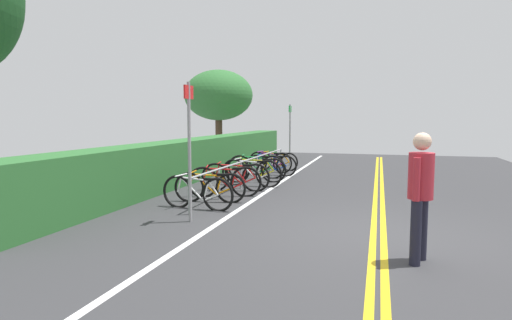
# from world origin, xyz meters

# --- Properties ---
(ground_plane) EXTENTS (31.53, 10.85, 0.05)m
(ground_plane) POSITION_xyz_m (0.00, 0.00, -0.03)
(ground_plane) COLOR #353538
(centre_line_yellow_inner) EXTENTS (28.38, 0.10, 0.00)m
(centre_line_yellow_inner) POSITION_xyz_m (0.00, -0.08, 0.00)
(centre_line_yellow_inner) COLOR gold
(centre_line_yellow_inner) RESTS_ON ground_plane
(centre_line_yellow_outer) EXTENTS (28.38, 0.10, 0.00)m
(centre_line_yellow_outer) POSITION_xyz_m (0.00, 0.08, 0.00)
(centre_line_yellow_outer) COLOR gold
(centre_line_yellow_outer) RESTS_ON ground_plane
(bike_lane_stripe_white) EXTENTS (28.38, 0.12, 0.00)m
(bike_lane_stripe_white) POSITION_xyz_m (0.00, 2.78, 0.00)
(bike_lane_stripe_white) COLOR white
(bike_lane_stripe_white) RESTS_ON ground_plane
(bike_rack) EXTENTS (8.10, 0.05, 0.73)m
(bike_rack) POSITION_xyz_m (4.50, 3.57, 0.57)
(bike_rack) COLOR #9EA0A5
(bike_rack) RESTS_ON ground_plane
(bicycle_0) EXTENTS (0.46, 1.67, 0.74)m
(bicycle_0) POSITION_xyz_m (1.00, 3.63, 0.34)
(bicycle_0) COLOR black
(bicycle_0) RESTS_ON ground_plane
(bicycle_1) EXTENTS (0.46, 1.65, 0.72)m
(bicycle_1) POSITION_xyz_m (1.76, 3.66, 0.34)
(bicycle_1) COLOR black
(bicycle_1) RESTS_ON ground_plane
(bicycle_2) EXTENTS (0.66, 1.72, 0.78)m
(bicycle_2) POSITION_xyz_m (2.47, 3.57, 0.36)
(bicycle_2) COLOR black
(bicycle_2) RESTS_ON ground_plane
(bicycle_3) EXTENTS (0.47, 1.79, 0.77)m
(bicycle_3) POSITION_xyz_m (3.34, 3.59, 0.36)
(bicycle_3) COLOR black
(bicycle_3) RESTS_ON ground_plane
(bicycle_4) EXTENTS (0.46, 1.79, 0.79)m
(bicycle_4) POSITION_xyz_m (4.18, 3.42, 0.37)
(bicycle_4) COLOR black
(bicycle_4) RESTS_ON ground_plane
(bicycle_5) EXTENTS (0.64, 1.76, 0.76)m
(bicycle_5) POSITION_xyz_m (4.87, 3.49, 0.36)
(bicycle_5) COLOR black
(bicycle_5) RESTS_ON ground_plane
(bicycle_6) EXTENTS (0.50, 1.77, 0.77)m
(bicycle_6) POSITION_xyz_m (5.69, 3.71, 0.36)
(bicycle_6) COLOR black
(bicycle_6) RESTS_ON ground_plane
(bicycle_7) EXTENTS (0.46, 1.71, 0.72)m
(bicycle_7) POSITION_xyz_m (6.48, 3.42, 0.34)
(bicycle_7) COLOR black
(bicycle_7) RESTS_ON ground_plane
(bicycle_8) EXTENTS (0.51, 1.65, 0.75)m
(bicycle_8) POSITION_xyz_m (7.32, 3.68, 0.35)
(bicycle_8) COLOR black
(bicycle_8) RESTS_ON ground_plane
(bicycle_9) EXTENTS (0.48, 1.67, 0.69)m
(bicycle_9) POSITION_xyz_m (7.98, 3.61, 0.32)
(bicycle_9) COLOR black
(bicycle_9) RESTS_ON ground_plane
(pedestrian) EXTENTS (0.47, 0.32, 1.71)m
(pedestrian) POSITION_xyz_m (-1.23, -0.50, 0.98)
(pedestrian) COLOR #1E1E2D
(pedestrian) RESTS_ON ground_plane
(sign_post_near) EXTENTS (0.36, 0.06, 2.53)m
(sign_post_near) POSITION_xyz_m (-0.05, 3.31, 1.50)
(sign_post_near) COLOR gray
(sign_post_near) RESTS_ON ground_plane
(sign_post_far) EXTENTS (0.36, 0.06, 2.41)m
(sign_post_far) POSITION_xyz_m (9.47, 3.42, 1.44)
(sign_post_far) COLOR gray
(sign_post_far) RESTS_ON ground_plane
(hedge_backdrop) EXTENTS (17.05, 1.00, 1.23)m
(hedge_backdrop) POSITION_xyz_m (6.00, 5.64, 0.61)
(hedge_backdrop) COLOR #2D6B30
(hedge_backdrop) RESTS_ON ground_plane
(tree_mid) EXTENTS (3.42, 3.42, 4.26)m
(tree_mid) POSITION_xyz_m (13.11, 7.81, 2.99)
(tree_mid) COLOR #473323
(tree_mid) RESTS_ON ground_plane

